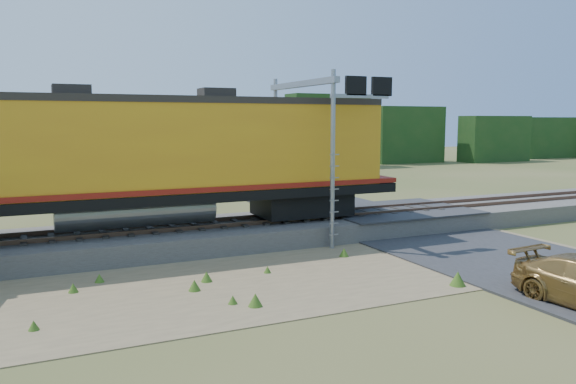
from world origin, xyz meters
name	(u,v)px	position (x,y,z in m)	size (l,w,h in m)	color
ground	(324,275)	(0.00, 0.00, 0.00)	(140.00, 140.00, 0.00)	#475123
ballast	(258,230)	(0.00, 6.00, 0.40)	(70.00, 5.00, 0.80)	slate
rails	(258,219)	(0.00, 6.00, 0.88)	(70.00, 1.54, 0.16)	brown
dirt_shoulder	(263,277)	(-2.00, 0.50, 0.01)	(26.00, 8.00, 0.03)	#8C7754
road	(472,248)	(7.00, 0.74, 0.09)	(7.00, 66.00, 0.86)	#38383A
tree_line_north	(132,142)	(0.00, 38.00, 3.07)	(130.00, 3.00, 6.50)	#193B15
weed_clumps	(222,287)	(-3.50, 0.10, 0.00)	(15.00, 6.20, 0.56)	#3F641C
locomotive	(127,156)	(-5.31, 6.00, 3.73)	(21.75, 3.32, 5.61)	black
signal_gantry	(316,116)	(2.40, 5.34, 5.25)	(2.77, 6.20, 6.99)	gray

